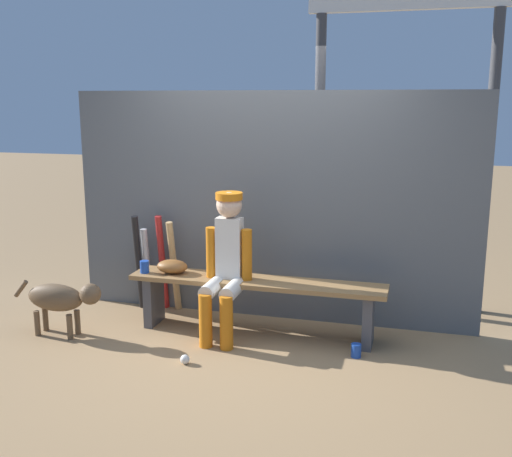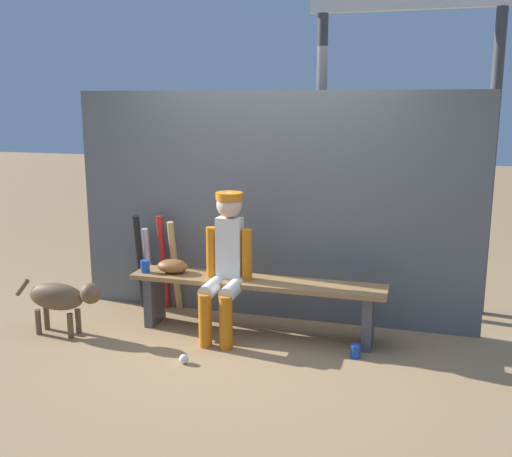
# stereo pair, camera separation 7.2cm
# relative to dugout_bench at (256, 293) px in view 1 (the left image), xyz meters

# --- Properties ---
(ground_plane) EXTENTS (30.00, 30.00, 0.00)m
(ground_plane) POSITION_rel_dugout_bench_xyz_m (0.00, 0.00, -0.38)
(ground_plane) COLOR #9E7A51
(chainlink_fence) EXTENTS (3.76, 0.03, 2.09)m
(chainlink_fence) POSITION_rel_dugout_bench_xyz_m (0.00, 0.46, 0.67)
(chainlink_fence) COLOR #595E63
(chainlink_fence) RESTS_ON ground_plane
(dugout_bench) EXTENTS (2.23, 0.36, 0.49)m
(dugout_bench) POSITION_rel_dugout_bench_xyz_m (0.00, 0.00, 0.00)
(dugout_bench) COLOR olive
(dugout_bench) RESTS_ON ground_plane
(player_seated) EXTENTS (0.41, 0.55, 1.24)m
(player_seated) POSITION_rel_dugout_bench_xyz_m (-0.24, -0.11, 0.30)
(player_seated) COLOR silver
(player_seated) RESTS_ON ground_plane
(baseball_glove) EXTENTS (0.28, 0.20, 0.12)m
(baseball_glove) POSITION_rel_dugout_bench_xyz_m (-0.77, 0.00, 0.18)
(baseball_glove) COLOR brown
(baseball_glove) RESTS_ON dugout_bench
(bat_wood_tan) EXTENTS (0.09, 0.20, 0.90)m
(bat_wood_tan) POSITION_rel_dugout_bench_xyz_m (-0.91, 0.35, 0.07)
(bat_wood_tan) COLOR tan
(bat_wood_tan) RESTS_ON ground_plane
(bat_aluminum_red) EXTENTS (0.07, 0.18, 0.94)m
(bat_aluminum_red) POSITION_rel_dugout_bench_xyz_m (-1.04, 0.38, 0.09)
(bat_aluminum_red) COLOR #B22323
(bat_aluminum_red) RESTS_ON ground_plane
(bat_aluminum_silver) EXTENTS (0.09, 0.14, 0.80)m
(bat_aluminum_silver) POSITION_rel_dugout_bench_xyz_m (-1.19, 0.36, 0.03)
(bat_aluminum_silver) COLOR #B7B7BC
(bat_aluminum_silver) RESTS_ON ground_plane
(bat_aluminum_black) EXTENTS (0.09, 0.20, 0.94)m
(bat_aluminum_black) POSITION_rel_dugout_bench_xyz_m (-1.26, 0.31, 0.10)
(bat_aluminum_black) COLOR black
(bat_aluminum_black) RESTS_ON ground_plane
(baseball) EXTENTS (0.07, 0.07, 0.07)m
(baseball) POSITION_rel_dugout_bench_xyz_m (-0.37, -0.74, -0.34)
(baseball) COLOR white
(baseball) RESTS_ON ground_plane
(cup_on_ground) EXTENTS (0.08, 0.08, 0.11)m
(cup_on_ground) POSITION_rel_dugout_bench_xyz_m (0.90, -0.26, -0.32)
(cup_on_ground) COLOR #1E47AD
(cup_on_ground) RESTS_ON ground_plane
(cup_on_bench) EXTENTS (0.08, 0.08, 0.11)m
(cup_on_bench) POSITION_rel_dugout_bench_xyz_m (-1.01, -0.06, 0.17)
(cup_on_bench) COLOR #1E47AD
(cup_on_bench) RESTS_ON dugout_bench
(scoreboard) EXTENTS (2.08, 0.27, 3.97)m
(scoreboard) POSITION_rel_dugout_bench_xyz_m (1.17, 1.09, 2.40)
(scoreboard) COLOR #3F3F42
(scoreboard) RESTS_ON ground_plane
(dog) EXTENTS (0.84, 0.20, 0.49)m
(dog) POSITION_rel_dugout_bench_xyz_m (-1.60, -0.48, -0.04)
(dog) COLOR brown
(dog) RESTS_ON ground_plane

